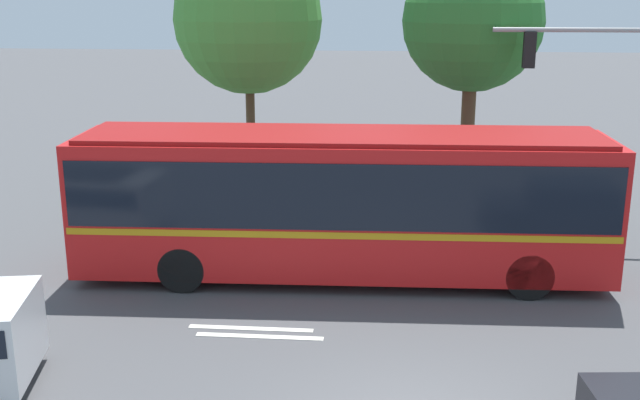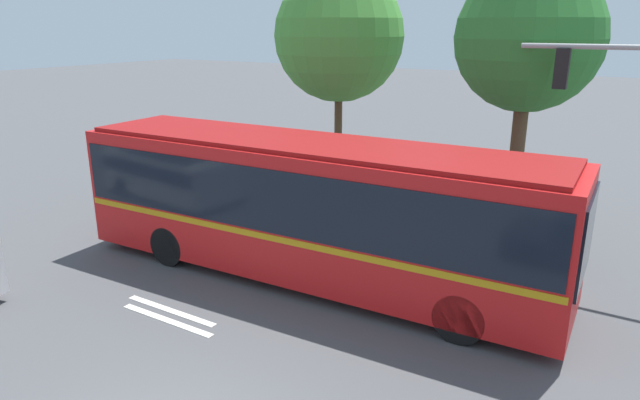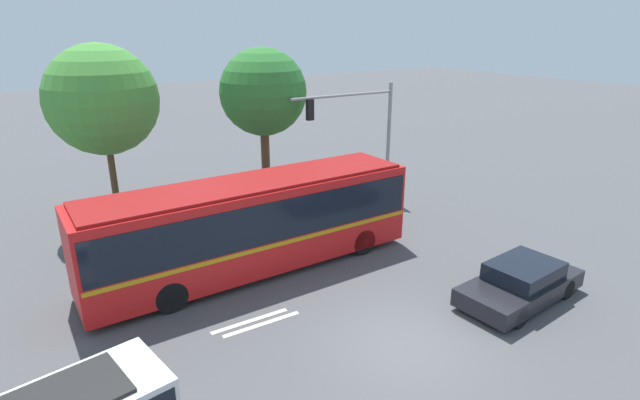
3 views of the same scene
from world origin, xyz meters
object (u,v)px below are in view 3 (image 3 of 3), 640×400
city_bus (254,220)px  traffic_light_pole (364,126)px  sedan_foreground (521,283)px  street_tree_centre (263,93)px  street_tree_left (102,100)px

city_bus → traffic_light_pole: (7.43, 3.71, 1.93)m
sedan_foreground → street_tree_centre: bearing=-82.1°
city_bus → street_tree_left: bearing=113.0°
street_tree_left → traffic_light_pole: bearing=-17.4°
traffic_light_pole → street_tree_centre: bearing=-26.2°
traffic_light_pole → street_tree_centre: (-4.17, 2.05, 1.57)m
sedan_foreground → traffic_light_pole: (1.25, 10.04, 3.20)m
city_bus → sedan_foreground: bearing=-47.5°
city_bus → street_tree_centre: 7.49m
sedan_foreground → street_tree_centre: size_ratio=0.62×
city_bus → sedan_foreground: 8.93m
city_bus → sedan_foreground: size_ratio=2.59×
city_bus → sedan_foreground: (6.18, -6.32, -1.26)m
sedan_foreground → traffic_light_pole: size_ratio=0.80×
city_bus → sedan_foreground: city_bus is taller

